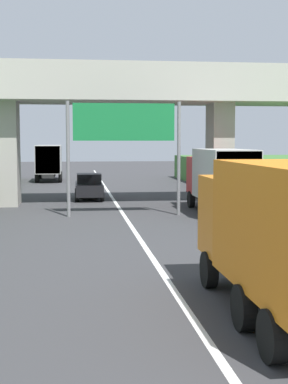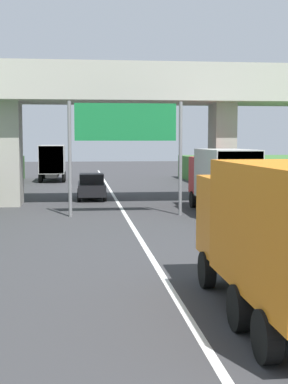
% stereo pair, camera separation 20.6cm
% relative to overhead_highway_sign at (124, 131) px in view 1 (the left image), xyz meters
% --- Properties ---
extents(lane_centre_stripe, '(0.20, 89.10, 0.01)m').
position_rel_overhead_highway_sign_xyz_m(lane_centre_stripe, '(0.00, -0.56, -4.39)').
color(lane_centre_stripe, white).
rests_on(lane_centre_stripe, ground).
extents(overpass_bridge, '(40.00, 4.80, 8.38)m').
position_rel_overhead_highway_sign_xyz_m(overpass_bridge, '(0.00, 5.58, 2.00)').
color(overpass_bridge, '#ADA89E').
rests_on(overpass_bridge, ground).
extents(overhead_highway_sign, '(5.88, 0.18, 5.88)m').
position_rel_overhead_highway_sign_xyz_m(overhead_highway_sign, '(0.00, 0.00, 0.00)').
color(overhead_highway_sign, slate).
rests_on(overhead_highway_sign, ground).
extents(truck_orange, '(2.44, 7.30, 3.44)m').
position_rel_overhead_highway_sign_xyz_m(truck_orange, '(1.95, -17.13, -2.46)').
color(truck_orange, black).
rests_on(truck_orange, ground).
extents(truck_red, '(2.44, 7.30, 3.44)m').
position_rel_overhead_highway_sign_xyz_m(truck_red, '(5.15, 0.29, -2.46)').
color(truck_red, black).
rests_on(truck_red, ground).
extents(truck_silver, '(2.44, 7.30, 3.44)m').
position_rel_overhead_highway_sign_xyz_m(truck_silver, '(-4.93, 25.81, -2.46)').
color(truck_silver, black).
rests_on(truck_silver, ground).
extents(car_black, '(1.86, 4.10, 1.72)m').
position_rel_overhead_highway_sign_xyz_m(car_black, '(-1.60, 8.26, -3.54)').
color(car_black, black).
rests_on(car_black, ground).
extents(construction_barrel_3, '(0.57, 0.57, 0.90)m').
position_rel_overhead_highway_sign_xyz_m(construction_barrel_3, '(6.68, -4.88, -3.93)').
color(construction_barrel_3, orange).
rests_on(construction_barrel_3, ground).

